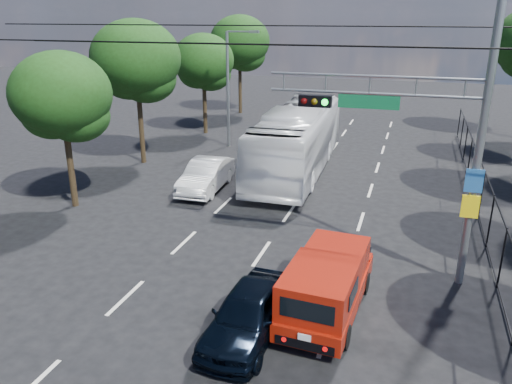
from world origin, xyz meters
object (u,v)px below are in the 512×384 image
at_px(red_pickup, 327,283).
at_px(white_van, 206,175).
at_px(white_bus, 297,139).
at_px(navy_hatchback, 248,313).
at_px(signal_mast, 438,115).

relative_size(red_pickup, white_van, 1.12).
distance_m(red_pickup, white_bus, 13.66).
distance_m(red_pickup, navy_hatchback, 2.44).
distance_m(signal_mast, white_van, 12.22).
height_order(navy_hatchback, white_van, white_van).
height_order(white_bus, white_van, white_bus).
relative_size(signal_mast, white_bus, 0.77).
distance_m(signal_mast, white_bus, 12.45).
xyz_separation_m(white_bus, white_van, (-3.41, -4.37, -0.99)).
bearing_deg(navy_hatchback, white_van, 120.76).
bearing_deg(red_pickup, white_bus, 106.81).
relative_size(navy_hatchback, white_bus, 0.32).
bearing_deg(white_bus, signal_mast, -59.53).
xyz_separation_m(navy_hatchback, white_bus, (-2.19, 14.72, 1.04)).
height_order(signal_mast, white_bus, signal_mast).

